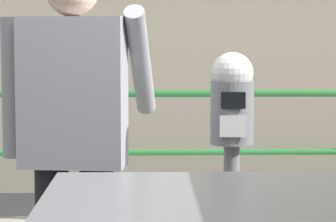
# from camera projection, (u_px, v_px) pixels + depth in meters

# --- Properties ---
(parking_meter) EXTENTS (0.19, 0.20, 1.37)m
(parking_meter) POSITION_uv_depth(u_px,v_px,m) (232.00, 134.00, 3.36)
(parking_meter) COLOR slate
(parking_meter) RESTS_ON sidewalk_curb
(pedestrian_at_meter) EXTENTS (0.68, 0.54, 1.75)m
(pedestrian_at_meter) POSITION_uv_depth(u_px,v_px,m) (74.00, 134.00, 3.41)
(pedestrian_at_meter) COLOR black
(pedestrian_at_meter) RESTS_ON sidewalk_curb
(background_railing) EXTENTS (24.06, 0.06, 1.04)m
(background_railing) POSITION_uv_depth(u_px,v_px,m) (221.00, 128.00, 5.98)
(background_railing) COLOR #2D7A38
(background_railing) RESTS_ON sidewalk_curb
(backdrop_wall) EXTENTS (32.00, 0.50, 3.32)m
(backdrop_wall) POSITION_uv_depth(u_px,v_px,m) (201.00, 30.00, 8.13)
(backdrop_wall) COLOR #ADA38E
(backdrop_wall) RESTS_ON ground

